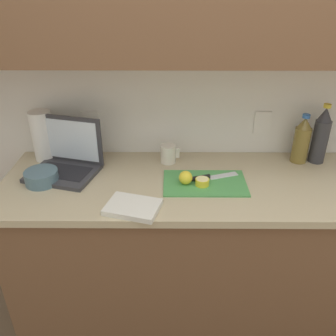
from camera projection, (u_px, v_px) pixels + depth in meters
ground_plane at (226, 309)px, 2.13m from camera, size 12.00×12.00×0.00m
wall_back at (245, 27)px, 1.61m from camera, size 5.20×0.38×2.60m
counter_unit at (236, 250)px, 1.92m from camera, size 2.31×0.64×0.89m
laptop at (67, 160)px, 1.77m from camera, size 0.38×0.33×0.27m
cutting_board at (205, 183)px, 1.69m from camera, size 0.39×0.24×0.01m
knife at (205, 178)px, 1.71m from camera, size 0.25×0.11×0.02m
lemon_half_cut at (202, 182)px, 1.66m from camera, size 0.06×0.06×0.03m
lemon_whole_beside at (186, 178)px, 1.66m from camera, size 0.06×0.06×0.06m
bottle_green_soda at (321, 136)px, 1.82m from camera, size 0.08×0.08×0.32m
bottle_oil_tall at (302, 141)px, 1.84m from camera, size 0.08×0.08×0.26m
measuring_cup at (168, 154)px, 1.86m from camera, size 0.10×0.08×0.10m
bowl_white at (42, 177)px, 1.68m from camera, size 0.16×0.16×0.06m
paper_towel_roll at (43, 136)px, 1.86m from camera, size 0.11×0.11×0.27m
dish_towel at (133, 207)px, 1.50m from camera, size 0.26×0.21×0.02m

